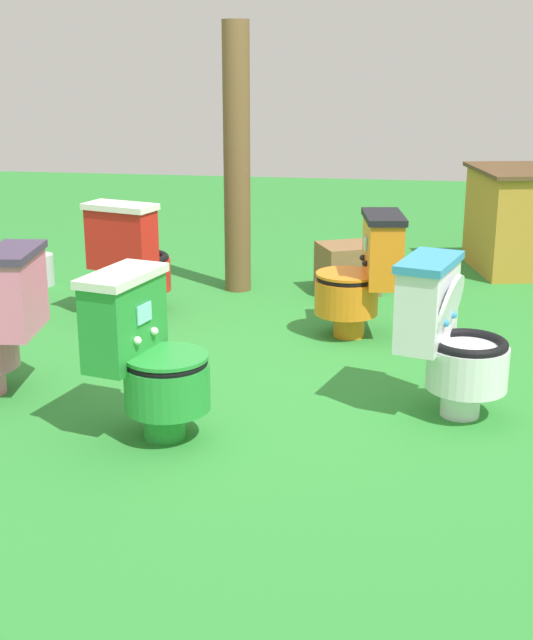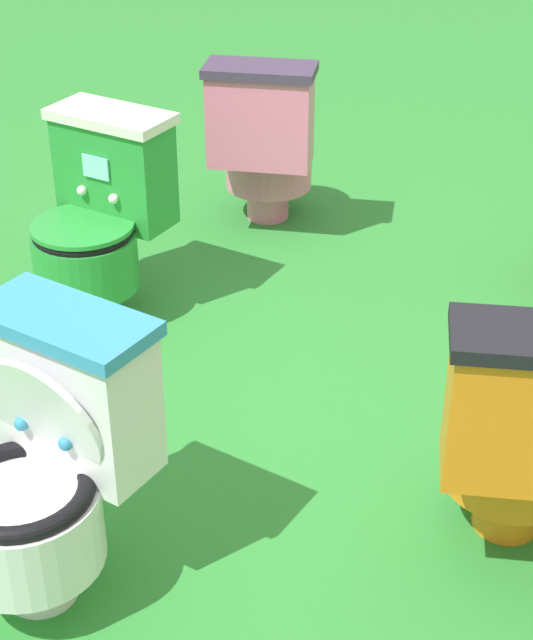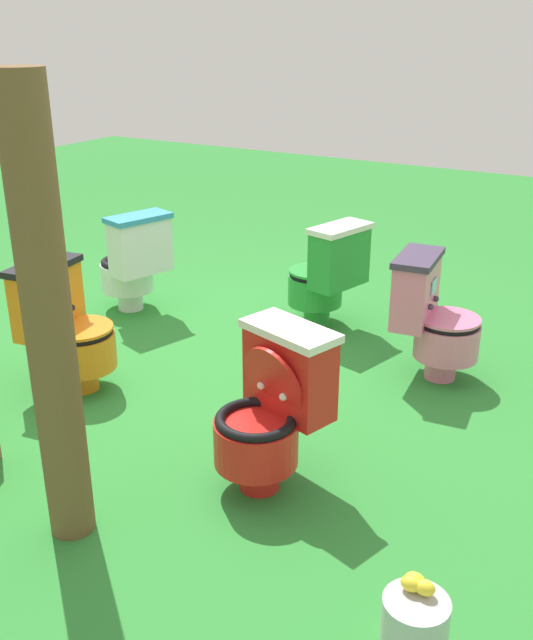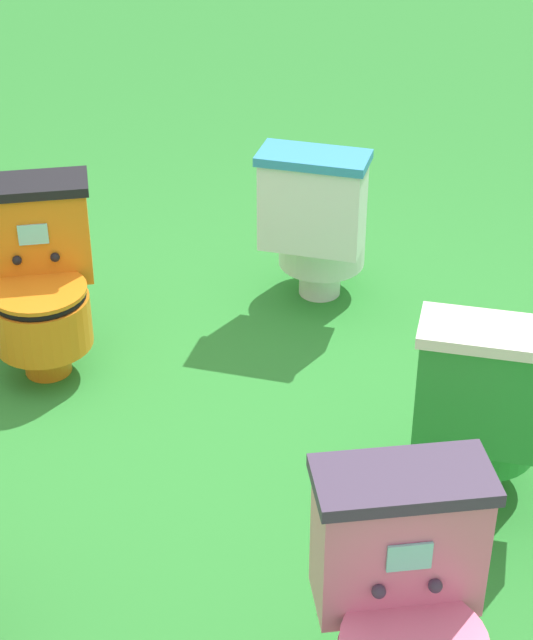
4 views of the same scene
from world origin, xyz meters
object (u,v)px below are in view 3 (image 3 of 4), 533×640
at_px(toilet_white, 133,262).
at_px(wooden_post, 49,326).
at_px(toilet_pink, 433,317).
at_px(toilet_orange, 67,326).
at_px(lemon_bucket, 414,625).
at_px(toilet_green, 326,275).
at_px(toilet_red, 272,408).

xyz_separation_m(toilet_white, wooden_post, (-1.35, 2.00, 0.53)).
relative_size(toilet_pink, wooden_post, 0.40).
relative_size(toilet_orange, lemon_bucket, 2.63).
bearing_deg(toilet_green, toilet_pink, -98.56).
bearing_deg(toilet_orange, wooden_post, 35.95).
relative_size(toilet_white, toilet_red, 1.00).
relative_size(toilet_orange, toilet_pink, 1.00).
relative_size(toilet_white, toilet_pink, 1.00).
distance_m(toilet_orange, wooden_post, 1.39).
bearing_deg(toilet_pink, toilet_red, -17.01).
relative_size(toilet_green, wooden_post, 0.40).
height_order(wooden_post, lemon_bucket, wooden_post).
xyz_separation_m(toilet_orange, toilet_red, (-1.44, 0.21, 0.00)).
relative_size(toilet_orange, toilet_white, 1.00).
bearing_deg(lemon_bucket, wooden_post, 3.93).
height_order(toilet_orange, toilet_green, same).
bearing_deg(toilet_green, toilet_white, 123.35).
bearing_deg(toilet_white, wooden_post, -129.44).
height_order(toilet_red, wooden_post, wooden_post).
height_order(toilet_white, toilet_red, same).
relative_size(toilet_white, lemon_bucket, 2.63).
bearing_deg(toilet_white, toilet_green, -54.29).
bearing_deg(lemon_bucket, toilet_green, -57.60).
xyz_separation_m(toilet_pink, lemon_bucket, (-0.63, 1.99, -0.25)).
distance_m(toilet_white, lemon_bucket, 3.37).
bearing_deg(toilet_white, toilet_pink, -71.15).
xyz_separation_m(toilet_white, lemon_bucket, (-2.77, 1.90, -0.26)).
relative_size(toilet_red, toilet_green, 1.00).
bearing_deg(lemon_bucket, toilet_pink, -72.36).
bearing_deg(toilet_red, toilet_orange, 8.27).
distance_m(toilet_red, wooden_post, 1.03).
xyz_separation_m(toilet_white, toilet_green, (-1.28, -0.45, -0.00)).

